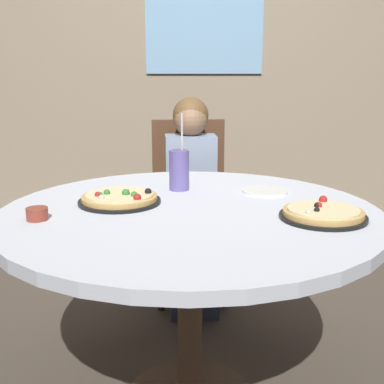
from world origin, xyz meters
The scene contains 9 objects.
wall_with_window centered at (0.00, 1.83, 1.45)m, with size 5.20×0.14×2.90m.
dining_table centered at (0.00, 0.00, 0.66)m, with size 1.32×1.32×0.75m.
chair_wooden centered at (-0.01, 1.01, 0.53)m, with size 0.43×0.43×0.95m.
diner_child centered at (0.01, 0.83, 0.48)m, with size 0.28×0.42×1.08m.
pizza_veggie centered at (-0.25, 0.09, 0.77)m, with size 0.30×0.30×0.05m.
pizza_cheese centered at (0.43, -0.11, 0.77)m, with size 0.28×0.28×0.05m.
soda_cup centered at (-0.04, 0.29, 0.83)m, with size 0.08×0.08×0.31m.
sauce_bowl centered at (-0.49, -0.12, 0.77)m, with size 0.07×0.07×0.04m, color brown.
plate_small centered at (0.29, 0.25, 0.76)m, with size 0.18×0.18×0.01m, color white.
Camera 1 is at (0.01, -1.68, 1.23)m, focal length 47.33 mm.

